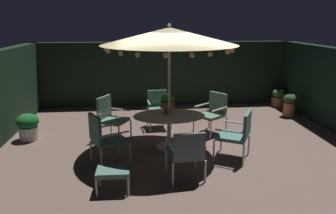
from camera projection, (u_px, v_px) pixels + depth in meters
The scene contains 15 objects.
ground_plane at pixel (179, 145), 7.28m from camera, with size 8.50×7.55×0.02m, color brown.
hedge_backdrop_rear at pixel (165, 74), 10.49m from camera, with size 8.50×0.30×2.06m, color black.
patio_dining_table at pixel (169, 122), 6.94m from camera, with size 1.56×1.15×0.75m.
patio_umbrella at pixel (169, 36), 6.46m from camera, with size 2.81×2.81×2.67m.
centerpiece_planter at pixel (167, 102), 6.99m from camera, with size 0.32×0.32×0.45m.
patio_chair_north at pixel (238, 132), 6.37m from camera, with size 0.83×0.84×1.00m.
patio_chair_northeast at pixel (213, 111), 7.92m from camera, with size 0.84×0.83×0.99m.
patio_chair_east at pixel (158, 106), 8.35m from camera, with size 0.61×0.65×0.95m.
patio_chair_southeast at pixel (110, 115), 7.49m from camera, with size 0.79×0.79×1.01m.
patio_chair_south at pixel (104, 136), 6.15m from camera, with size 0.82×0.79×1.02m.
patio_chair_southwest at pixel (187, 151), 5.55m from camera, with size 0.67×0.68×0.92m.
ottoman_footrest at pixel (113, 172), 5.21m from camera, with size 0.54×0.40×0.39m.
potted_plant_back_left at pixel (28, 126), 7.48m from camera, with size 0.51×0.51×0.63m.
potted_plant_left_near at pixel (290, 104), 9.31m from camera, with size 0.40×0.40×0.65m.
potted_plant_right_far at pixel (278, 97), 10.46m from camera, with size 0.44×0.44×0.56m.
Camera 1 is at (-0.91, -6.74, 2.74)m, focal length 34.16 mm.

